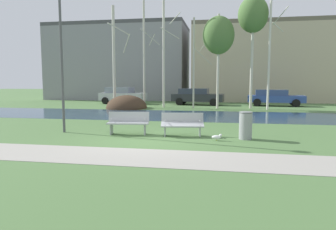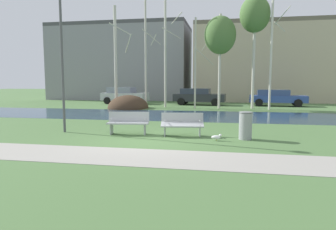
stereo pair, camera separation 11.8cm
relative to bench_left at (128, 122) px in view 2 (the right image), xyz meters
name	(u,v)px [view 2 (the right image)]	position (x,y,z in m)	size (l,w,h in m)	color
ground_plane	(185,112)	(1.08, 8.90, -0.47)	(120.00, 120.00, 0.00)	#4C703D
paved_path_strip	(127,156)	(1.08, -3.43, -0.47)	(60.00, 1.94, 0.01)	#9E998E
river_band	(181,115)	(1.08, 7.08, -0.47)	(80.00, 6.00, 0.01)	#284256
soil_mound	(128,108)	(-3.68, 11.33, -0.47)	(3.14, 3.51, 2.05)	#423021
bench_left	(128,122)	(0.00, 0.00, 0.00)	(1.66, 0.78, 0.87)	#9EA0A3
bench_right	(182,124)	(2.13, 0.00, 0.00)	(1.66, 0.78, 0.87)	#9EA0A3
trash_bin	(245,125)	(4.43, -0.26, 0.04)	(0.48, 0.48, 0.99)	gray
seagull	(217,137)	(3.43, -0.72, -0.34)	(0.39, 0.14, 0.24)	white
streetlamp	(61,39)	(-2.72, 0.02, 3.28)	(0.32, 0.32, 5.66)	#4C4C51
birch_far_left	(116,56)	(-4.88, 12.09, 3.61)	(1.52, 2.65, 7.99)	beige
birch_left	(146,51)	(-2.51, 12.43, 3.97)	(1.38, 2.19, 8.80)	#BCB7A8
birch_center_left	(166,48)	(-0.98, 12.71, 4.22)	(1.47, 2.64, 9.22)	beige
birch_center	(196,62)	(1.48, 12.18, 3.04)	(1.52, 2.81, 6.86)	#BCB7A8
birch_center_right	(220,36)	(3.26, 12.39, 5.03)	(2.36, 2.36, 7.09)	beige
birch_right	(255,15)	(5.77, 12.79, 6.50)	(2.24, 2.24, 9.03)	beige
birch_far_right	(272,49)	(6.95, 12.02, 3.90)	(1.30, 2.09, 8.56)	beige
parked_van_nearest_silver	(124,95)	(-5.61, 16.08, 0.34)	(4.32, 2.38, 1.54)	#B2B5BC
parked_sedan_second_dark	(199,96)	(1.39, 15.84, 0.30)	(4.63, 2.30, 1.46)	#282B30
parked_hatch_third_blue	(276,97)	(8.00, 15.77, 0.26)	(4.73, 2.25, 1.37)	#2D4793
building_grey_warehouse	(122,63)	(-8.49, 24.12, 3.84)	(15.86, 7.64, 8.62)	gray
building_beige_block	(264,63)	(7.76, 23.18, 3.57)	(14.53, 7.64, 8.08)	#BCAD8E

